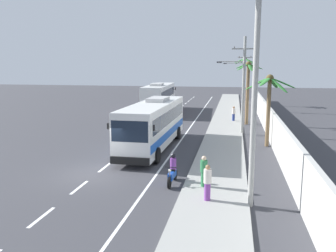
{
  "coord_description": "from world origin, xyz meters",
  "views": [
    {
      "loc": [
        7.6,
        -17.99,
        6.18
      ],
      "look_at": [
        2.88,
        7.02,
        1.7
      ],
      "focal_mm": 37.72,
      "sensor_mm": 36.0,
      "label": 1
    }
  ],
  "objects_px": {
    "coach_bus_far_lane": "(159,97)",
    "utility_pole_far": "(243,78)",
    "coach_bus_foreground": "(154,123)",
    "utility_pole_mid": "(243,83)",
    "palm_third": "(248,83)",
    "pedestrian_midwalk": "(234,113)",
    "utility_pole_nearest": "(255,82)",
    "palm_nearest": "(269,94)",
    "pedestrian_near_kerb": "(208,182)",
    "palm_second": "(244,71)",
    "motorcycle_beside_bus": "(173,172)",
    "pedestrian_far_walk": "(204,171)"
  },
  "relations": [
    {
      "from": "palm_second",
      "to": "coach_bus_far_lane",
      "type": "bearing_deg",
      "value": -136.74
    },
    {
      "from": "pedestrian_midwalk",
      "to": "coach_bus_far_lane",
      "type": "bearing_deg",
      "value": 148.47
    },
    {
      "from": "motorcycle_beside_bus",
      "to": "utility_pole_nearest",
      "type": "bearing_deg",
      "value": -30.66
    },
    {
      "from": "coach_bus_far_lane",
      "to": "pedestrian_near_kerb",
      "type": "bearing_deg",
      "value": -73.83
    },
    {
      "from": "utility_pole_far",
      "to": "pedestrian_near_kerb",
      "type": "bearing_deg",
      "value": -93.72
    },
    {
      "from": "motorcycle_beside_bus",
      "to": "utility_pole_far",
      "type": "xyz_separation_m",
      "value": [
        4.13,
        30.66,
        3.72
      ]
    },
    {
      "from": "pedestrian_far_walk",
      "to": "palm_third",
      "type": "height_order",
      "value": "palm_third"
    },
    {
      "from": "coach_bus_foreground",
      "to": "pedestrian_near_kerb",
      "type": "bearing_deg",
      "value": -64.43
    },
    {
      "from": "pedestrian_far_walk",
      "to": "palm_third",
      "type": "bearing_deg",
      "value": 45.23
    },
    {
      "from": "utility_pole_mid",
      "to": "palm_nearest",
      "type": "relative_size",
      "value": 1.57
    },
    {
      "from": "motorcycle_beside_bus",
      "to": "palm_nearest",
      "type": "relative_size",
      "value": 0.36
    },
    {
      "from": "pedestrian_midwalk",
      "to": "palm_second",
      "type": "bearing_deg",
      "value": 87.36
    },
    {
      "from": "coach_bus_far_lane",
      "to": "utility_pole_nearest",
      "type": "bearing_deg",
      "value": -70.52
    },
    {
      "from": "utility_pole_far",
      "to": "palm_second",
      "type": "bearing_deg",
      "value": 87.79
    },
    {
      "from": "coach_bus_foreground",
      "to": "pedestrian_far_walk",
      "type": "height_order",
      "value": "coach_bus_foreground"
    },
    {
      "from": "coach_bus_far_lane",
      "to": "palm_third",
      "type": "xyz_separation_m",
      "value": [
        10.93,
        -7.64,
        2.32
      ]
    },
    {
      "from": "utility_pole_nearest",
      "to": "pedestrian_midwalk",
      "type": "bearing_deg",
      "value": 92.13
    },
    {
      "from": "coach_bus_foreground",
      "to": "palm_third",
      "type": "relative_size",
      "value": 1.81
    },
    {
      "from": "coach_bus_far_lane",
      "to": "palm_nearest",
      "type": "relative_size",
      "value": 2.22
    },
    {
      "from": "pedestrian_near_kerb",
      "to": "utility_pole_nearest",
      "type": "relative_size",
      "value": 0.16
    },
    {
      "from": "utility_pole_nearest",
      "to": "utility_pole_mid",
      "type": "height_order",
      "value": "utility_pole_nearest"
    },
    {
      "from": "pedestrian_midwalk",
      "to": "pedestrian_far_walk",
      "type": "relative_size",
      "value": 1.0
    },
    {
      "from": "palm_nearest",
      "to": "palm_second",
      "type": "distance_m",
      "value": 27.89
    },
    {
      "from": "pedestrian_far_walk",
      "to": "utility_pole_nearest",
      "type": "height_order",
      "value": "utility_pole_nearest"
    },
    {
      "from": "motorcycle_beside_bus",
      "to": "palm_nearest",
      "type": "bearing_deg",
      "value": 60.28
    },
    {
      "from": "coach_bus_far_lane",
      "to": "palm_second",
      "type": "xyz_separation_m",
      "value": [
        10.98,
        10.34,
        3.12
      ]
    },
    {
      "from": "utility_pole_nearest",
      "to": "palm_nearest",
      "type": "distance_m",
      "value": 12.27
    },
    {
      "from": "utility_pole_nearest",
      "to": "utility_pole_mid",
      "type": "distance_m",
      "value": 16.5
    },
    {
      "from": "coach_bus_foreground",
      "to": "coach_bus_far_lane",
      "type": "xyz_separation_m",
      "value": [
        -3.83,
        19.65,
        0.08
      ]
    },
    {
      "from": "utility_pole_nearest",
      "to": "palm_nearest",
      "type": "height_order",
      "value": "utility_pole_nearest"
    },
    {
      "from": "utility_pole_nearest",
      "to": "palm_third",
      "type": "bearing_deg",
      "value": 88.78
    },
    {
      "from": "utility_pole_nearest",
      "to": "palm_second",
      "type": "xyz_separation_m",
      "value": [
        0.53,
        39.9,
        -0.35
      ]
    },
    {
      "from": "utility_pole_far",
      "to": "pedestrian_far_walk",
      "type": "bearing_deg",
      "value": -94.52
    },
    {
      "from": "coach_bus_far_lane",
      "to": "pedestrian_far_walk",
      "type": "bearing_deg",
      "value": -73.45
    },
    {
      "from": "motorcycle_beside_bus",
      "to": "palm_second",
      "type": "height_order",
      "value": "palm_second"
    },
    {
      "from": "utility_pole_nearest",
      "to": "utility_pole_far",
      "type": "xyz_separation_m",
      "value": [
        0.26,
        32.95,
        -1.09
      ]
    },
    {
      "from": "pedestrian_midwalk",
      "to": "utility_pole_far",
      "type": "xyz_separation_m",
      "value": [
        1.12,
        9.78,
        3.41
      ]
    },
    {
      "from": "pedestrian_far_walk",
      "to": "palm_second",
      "type": "xyz_separation_m",
      "value": [
        2.73,
        38.1,
        4.15
      ]
    },
    {
      "from": "coach_bus_far_lane",
      "to": "utility_pole_far",
      "type": "height_order",
      "value": "utility_pole_far"
    },
    {
      "from": "palm_third",
      "to": "pedestrian_near_kerb",
      "type": "bearing_deg",
      "value": -96.13
    },
    {
      "from": "utility_pole_mid",
      "to": "motorcycle_beside_bus",
      "type": "bearing_deg",
      "value": -104.61
    },
    {
      "from": "palm_nearest",
      "to": "pedestrian_near_kerb",
      "type": "bearing_deg",
      "value": -106.57
    },
    {
      "from": "utility_pole_mid",
      "to": "coach_bus_foreground",
      "type": "bearing_deg",
      "value": -134.51
    },
    {
      "from": "palm_third",
      "to": "pedestrian_midwalk",
      "type": "bearing_deg",
      "value": 136.58
    },
    {
      "from": "coach_bus_foreground",
      "to": "utility_pole_mid",
      "type": "distance_m",
      "value": 9.59
    },
    {
      "from": "pedestrian_near_kerb",
      "to": "utility_pole_nearest",
      "type": "height_order",
      "value": "utility_pole_nearest"
    },
    {
      "from": "motorcycle_beside_bus",
      "to": "pedestrian_near_kerb",
      "type": "xyz_separation_m",
      "value": [
        1.99,
        -2.29,
        0.34
      ]
    },
    {
      "from": "utility_pole_mid",
      "to": "palm_third",
      "type": "height_order",
      "value": "utility_pole_mid"
    },
    {
      "from": "pedestrian_midwalk",
      "to": "utility_pole_mid",
      "type": "xyz_separation_m",
      "value": [
        0.69,
        -6.7,
        3.62
      ]
    },
    {
      "from": "coach_bus_far_lane",
      "to": "pedestrian_midwalk",
      "type": "bearing_deg",
      "value": -33.64
    }
  ]
}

